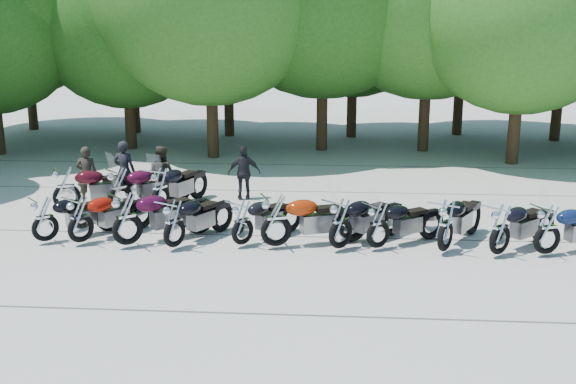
# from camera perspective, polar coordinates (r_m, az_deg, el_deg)

# --- Properties ---
(ground) EXTENTS (90.00, 90.00, 0.00)m
(ground) POSITION_cam_1_polar(r_m,az_deg,el_deg) (14.79, -0.42, -5.54)
(ground) COLOR gray
(ground) RESTS_ON ground
(tree_2) EXTENTS (7.31, 7.31, 8.97)m
(tree_2) POSITION_cam_1_polar(r_m,az_deg,el_deg) (28.02, -13.69, 14.35)
(tree_2) COLOR #3A2614
(tree_2) RESTS_ON ground
(tree_9) EXTENTS (7.59, 7.59, 9.32)m
(tree_9) POSITION_cam_1_polar(r_m,az_deg,el_deg) (34.73, -21.49, 14.00)
(tree_9) COLOR #3A2614
(tree_9) RESTS_ON ground
(tree_10) EXTENTS (7.78, 7.78, 9.55)m
(tree_10) POSITION_cam_1_polar(r_m,az_deg,el_deg) (32.27, -13.28, 14.89)
(tree_10) COLOR #3A2614
(tree_10) RESTS_ON ground
(tree_11) EXTENTS (7.56, 7.56, 9.28)m
(tree_11) POSITION_cam_1_polar(r_m,az_deg,el_deg) (30.72, -5.19, 14.96)
(tree_11) COLOR #3A2614
(tree_11) RESTS_ON ground
(tree_12) EXTENTS (7.88, 7.88, 9.67)m
(tree_12) POSITION_cam_1_polar(r_m,az_deg,el_deg) (30.38, 5.61, 15.39)
(tree_12) COLOR #3A2614
(tree_12) RESTS_ON ground
(tree_14) EXTENTS (8.02, 8.02, 9.84)m
(tree_14) POSITION_cam_1_polar(r_m,az_deg,el_deg) (31.50, 22.56, 14.57)
(tree_14) COLOR #3A2614
(tree_14) RESTS_ON ground
(motorcycle_0) EXTENTS (2.07, 1.99, 1.25)m
(motorcycle_0) POSITION_cam_1_polar(r_m,az_deg,el_deg) (16.49, -19.92, -2.07)
(motorcycle_0) COLOR black
(motorcycle_0) RESTS_ON ground
(motorcycle_1) EXTENTS (1.97, 2.24, 1.30)m
(motorcycle_1) POSITION_cam_1_polar(r_m,az_deg,el_deg) (16.14, -17.19, -2.09)
(motorcycle_1) COLOR #890E04
(motorcycle_1) RESTS_ON ground
(motorcycle_2) EXTENTS (2.46, 2.25, 1.45)m
(motorcycle_2) POSITION_cam_1_polar(r_m,az_deg,el_deg) (15.62, -13.48, -2.09)
(motorcycle_2) COLOR #31061D
(motorcycle_2) RESTS_ON ground
(motorcycle_3) EXTENTS (1.76, 2.33, 1.30)m
(motorcycle_3) POSITION_cam_1_polar(r_m,az_deg,el_deg) (15.30, -9.63, -2.52)
(motorcycle_3) COLOR black
(motorcycle_3) RESTS_ON ground
(motorcycle_4) EXTENTS (1.91, 2.09, 1.23)m
(motorcycle_4) POSITION_cam_1_polar(r_m,az_deg,el_deg) (15.31, -3.88, -2.47)
(motorcycle_4) COLOR black
(motorcycle_4) RESTS_ON ground
(motorcycle_5) EXTENTS (2.62, 1.60, 1.42)m
(motorcycle_5) POSITION_cam_1_polar(r_m,az_deg,el_deg) (15.11, -1.01, -2.29)
(motorcycle_5) COLOR #8F2205
(motorcycle_5) RESTS_ON ground
(motorcycle_6) EXTENTS (2.21, 2.21, 1.35)m
(motorcycle_6) POSITION_cam_1_polar(r_m,az_deg,el_deg) (15.04, 4.49, -2.55)
(motorcycle_6) COLOR black
(motorcycle_6) RESTS_ON ground
(motorcycle_7) EXTENTS (2.18, 1.81, 1.24)m
(motorcycle_7) POSITION_cam_1_polar(r_m,az_deg,el_deg) (15.18, 7.67, -2.69)
(motorcycle_7) COLOR black
(motorcycle_7) RESTS_ON ground
(motorcycle_8) EXTENTS (1.86, 2.47, 1.37)m
(motorcycle_8) POSITION_cam_1_polar(r_m,az_deg,el_deg) (15.21, 13.22, -2.66)
(motorcycle_8) COLOR black
(motorcycle_8) RESTS_ON ground
(motorcycle_9) EXTENTS (2.21, 2.10, 1.32)m
(motorcycle_9) POSITION_cam_1_polar(r_m,az_deg,el_deg) (15.33, 17.55, -2.92)
(motorcycle_9) COLOR black
(motorcycle_9) RESTS_ON ground
(motorcycle_10) EXTENTS (2.43, 1.52, 1.32)m
(motorcycle_10) POSITION_cam_1_polar(r_m,az_deg,el_deg) (15.67, 21.15, -2.86)
(motorcycle_10) COLOR #0C1838
(motorcycle_10) RESTS_ON ground
(motorcycle_11) EXTENTS (2.64, 1.70, 1.44)m
(motorcycle_11) POSITION_cam_1_polar(r_m,az_deg,el_deg) (19.01, -18.28, 0.42)
(motorcycle_11) COLOR #34070F
(motorcycle_11) RESTS_ON ground
(motorcycle_12) EXTENTS (2.33, 2.29, 1.42)m
(motorcycle_12) POSITION_cam_1_polar(r_m,az_deg,el_deg) (18.51, -14.05, 0.33)
(motorcycle_12) COLOR #3E0820
(motorcycle_12) RESTS_ON ground
(motorcycle_13) EXTENTS (1.65, 2.58, 1.40)m
(motorcycle_13) POSITION_cam_1_polar(r_m,az_deg,el_deg) (18.29, -10.77, 0.31)
(motorcycle_13) COLOR black
(motorcycle_13) RESTS_ON ground
(rider_0) EXTENTS (0.65, 0.49, 1.63)m
(rider_0) POSITION_cam_1_polar(r_m,az_deg,el_deg) (19.89, -16.67, 1.41)
(rider_0) COLOR black
(rider_0) RESTS_ON ground
(rider_1) EXTENTS (0.99, 0.89, 1.67)m
(rider_1) POSITION_cam_1_polar(r_m,az_deg,el_deg) (19.29, -10.65, 1.44)
(rider_1) COLOR #2B261D
(rider_1) RESTS_ON ground
(rider_2) EXTENTS (0.98, 0.56, 1.58)m
(rider_2) POSITION_cam_1_polar(r_m,az_deg,el_deg) (19.45, -3.73, 1.63)
(rider_2) COLOR black
(rider_2) RESTS_ON ground
(rider_3) EXTENTS (0.68, 0.49, 1.76)m
(rider_3) POSITION_cam_1_polar(r_m,az_deg,el_deg) (19.79, -13.68, 1.73)
(rider_3) COLOR black
(rider_3) RESTS_ON ground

